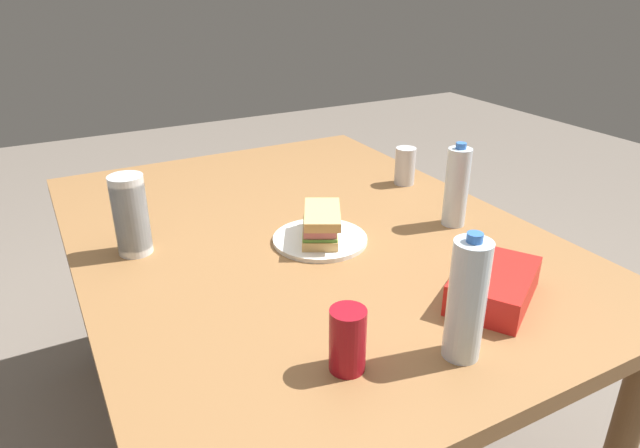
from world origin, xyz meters
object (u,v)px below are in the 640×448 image
object	(u,v)px
plastic_cup_stack	(131,215)
soda_can_silver	(405,166)
paper_plate	(320,239)
chip_bag	(494,285)
water_bottle_tall	(467,300)
sandwich	(321,224)
soda_can_red	(348,340)
dining_table	(304,256)
water_bottle_spare	(457,187)

from	to	relation	value
plastic_cup_stack	soda_can_silver	distance (m)	0.89
paper_plate	chip_bag	size ratio (longest dim) A/B	1.07
water_bottle_tall	paper_plate	bearing A→B (deg)	-179.39
paper_plate	sandwich	world-z (taller)	sandwich
soda_can_red	soda_can_silver	world-z (taller)	same
paper_plate	soda_can_red	xyz separation A→B (m)	(0.47, -0.20, 0.06)
dining_table	paper_plate	size ratio (longest dim) A/B	6.28
water_bottle_tall	plastic_cup_stack	bearing A→B (deg)	-147.86
dining_table	plastic_cup_stack	distance (m)	0.47
water_bottle_tall	sandwich	bearing A→B (deg)	-179.37
sandwich	water_bottle_spare	size ratio (longest dim) A/B	0.88
chip_bag	dining_table	bearing A→B (deg)	80.23
sandwich	soda_can_red	bearing A→B (deg)	-23.08
sandwich	water_bottle_tall	bearing A→B (deg)	0.63
sandwich	plastic_cup_stack	xyz separation A→B (m)	(-0.17, -0.44, 0.05)
soda_can_red	chip_bag	world-z (taller)	soda_can_red
soda_can_red	plastic_cup_stack	size ratio (longest dim) A/B	0.60
dining_table	soda_can_silver	distance (m)	0.51
chip_bag	plastic_cup_stack	size ratio (longest dim) A/B	1.13
soda_can_silver	paper_plate	bearing A→B (deg)	-61.27
dining_table	water_bottle_tall	bearing A→B (deg)	1.45
plastic_cup_stack	water_bottle_spare	size ratio (longest dim) A/B	0.87
dining_table	sandwich	distance (m)	0.15
soda_can_red	water_bottle_spare	xyz separation A→B (m)	(-0.39, 0.58, 0.05)
paper_plate	plastic_cup_stack	size ratio (longest dim) A/B	1.21
soda_can_red	soda_can_silver	bearing A→B (deg)	137.85
dining_table	water_bottle_tall	xyz separation A→B (m)	(0.61, 0.02, 0.19)
sandwich	plastic_cup_stack	bearing A→B (deg)	-111.47
dining_table	plastic_cup_stack	world-z (taller)	plastic_cup_stack
dining_table	paper_plate	xyz separation A→B (m)	(0.08, 0.01, 0.08)
dining_table	soda_can_red	distance (m)	0.59
chip_bag	plastic_cup_stack	world-z (taller)	plastic_cup_stack
dining_table	chip_bag	size ratio (longest dim) A/B	6.73
plastic_cup_stack	soda_can_red	bearing A→B (deg)	20.46
soda_can_red	water_bottle_spare	world-z (taller)	water_bottle_spare
sandwich	paper_plate	bearing A→B (deg)	178.45
soda_can_red	chip_bag	bearing A→B (deg)	96.79
plastic_cup_stack	chip_bag	bearing A→B (deg)	46.87
dining_table	soda_can_red	xyz separation A→B (m)	(0.55, -0.19, 0.14)
paper_plate	sandwich	size ratio (longest dim) A/B	1.20
soda_can_red	water_bottle_tall	distance (m)	0.22
chip_bag	soda_can_silver	size ratio (longest dim) A/B	1.89
sandwich	soda_can_silver	bearing A→B (deg)	119.13
chip_bag	plastic_cup_stack	xyz separation A→B (m)	(-0.59, -0.63, 0.07)
paper_plate	plastic_cup_stack	world-z (taller)	plastic_cup_stack
soda_can_red	water_bottle_tall	size ratio (longest dim) A/B	0.49
plastic_cup_stack	water_bottle_tall	bearing A→B (deg)	32.14
water_bottle_tall	plastic_cup_stack	xyz separation A→B (m)	(-0.70, -0.44, -0.02)
soda_can_red	chip_bag	xyz separation A→B (m)	(-0.05, 0.39, -0.03)
dining_table	chip_bag	world-z (taller)	chip_bag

